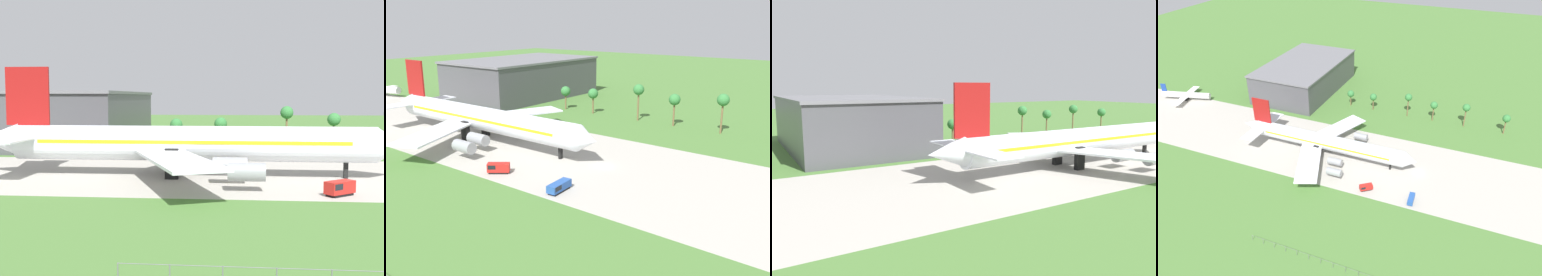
# 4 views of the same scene
# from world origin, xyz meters

# --- Properties ---
(jet_airliner) EXTENTS (79.67, 56.93, 20.33)m
(jet_airliner) POSITION_xyz_m (-40.45, -1.93, 6.06)
(jet_airliner) COLOR silver
(jet_airliner) RESTS_ON ground_plane
(fuel_truck) EXTENTS (5.02, 4.52, 2.25)m
(fuel_truck) POSITION_xyz_m (-15.74, -17.94, 1.22)
(fuel_truck) COLOR black
(fuel_truck) RESTS_ON ground_plane
(terminal_building) EXTENTS (36.72, 61.20, 16.25)m
(terminal_building) POSITION_xyz_m (-80.22, 55.36, 8.14)
(terminal_building) COLOR #47474C
(terminal_building) RESTS_ON ground_plane
(palm_tree_row) EXTENTS (80.63, 3.60, 12.16)m
(palm_tree_row) POSITION_xyz_m (-10.56, 45.14, 8.27)
(palm_tree_row) COLOR brown
(palm_tree_row) RESTS_ON ground_plane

